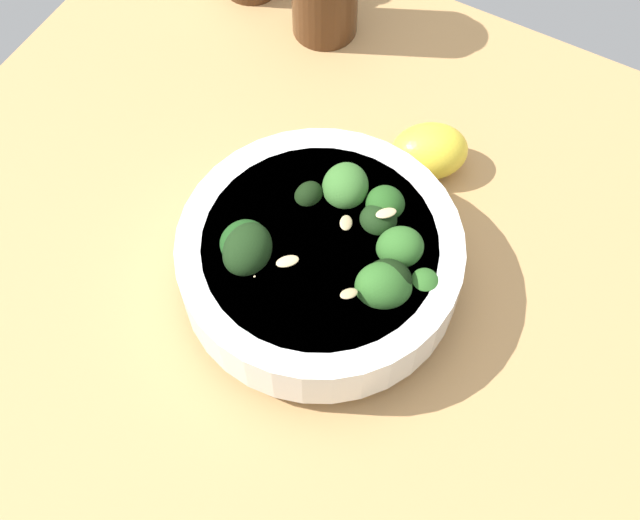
# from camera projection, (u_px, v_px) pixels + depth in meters

# --- Properties ---
(ground_plane) EXTENTS (0.71, 0.71, 0.05)m
(ground_plane) POSITION_uv_depth(u_px,v_px,m) (282.00, 264.00, 0.76)
(ground_plane) COLOR tan
(bowl_of_broccoli) EXTENTS (0.23, 0.23, 0.10)m
(bowl_of_broccoli) POSITION_uv_depth(u_px,v_px,m) (322.00, 258.00, 0.68)
(bowl_of_broccoli) COLOR white
(bowl_of_broccoli) RESTS_ON ground_plane
(lemon_wedge) EXTENTS (0.09, 0.08, 0.05)m
(lemon_wedge) POSITION_uv_depth(u_px,v_px,m) (429.00, 151.00, 0.76)
(lemon_wedge) COLOR yellow
(lemon_wedge) RESTS_ON ground_plane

